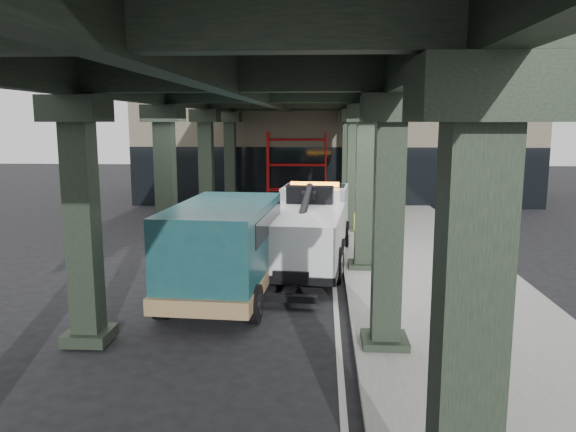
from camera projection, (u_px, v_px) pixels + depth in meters
The scene contains 8 objects.
ground at pixel (272, 290), 15.25m from camera, with size 90.00×90.00×0.00m, color black.
sidewalk at pixel (426, 270), 16.94m from camera, with size 5.00×40.00×0.15m, color gray.
lane_stripe at pixel (333, 271), 17.12m from camera, with size 0.12×38.00×0.01m, color silver.
viaduct at pixel (264, 89), 16.34m from camera, with size 7.40×32.00×6.40m.
building at pixel (334, 130), 34.16m from camera, with size 22.00×10.00×8.00m, color #C6B793.
scaffolding at pixel (297, 168), 29.32m from camera, with size 3.08×0.88×4.00m.
tow_truck at pixel (309, 225), 17.93m from camera, with size 2.89×8.02×2.58m.
towed_van at pixel (227, 246), 14.53m from camera, with size 2.79×6.25×2.48m.
Camera 1 is at (1.33, -14.66, 4.50)m, focal length 35.00 mm.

